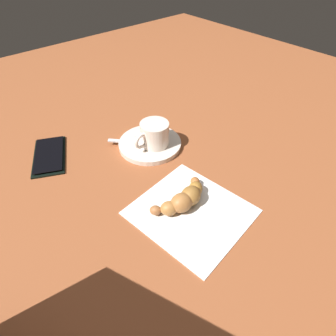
# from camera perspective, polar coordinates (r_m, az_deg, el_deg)

# --- Properties ---
(ground_plane) EXTENTS (1.80, 1.80, 0.00)m
(ground_plane) POSITION_cam_1_polar(r_m,az_deg,el_deg) (0.63, 0.60, -0.09)
(ground_plane) COLOR brown
(saucer) EXTENTS (0.15, 0.15, 0.01)m
(saucer) POSITION_cam_1_polar(r_m,az_deg,el_deg) (0.69, -3.60, 4.81)
(saucer) COLOR beige
(saucer) RESTS_ON ground
(espresso_cup) EXTENTS (0.07, 0.09, 0.06)m
(espresso_cup) POSITION_cam_1_polar(r_m,az_deg,el_deg) (0.66, -2.77, 6.75)
(espresso_cup) COLOR beige
(espresso_cup) RESTS_ON saucer
(teaspoon) EXTENTS (0.10, 0.09, 0.01)m
(teaspoon) POSITION_cam_1_polar(r_m,az_deg,el_deg) (0.68, -4.97, 5.05)
(teaspoon) COLOR silver
(teaspoon) RESTS_ON saucer
(sugar_packet) EXTENTS (0.05, 0.07, 0.01)m
(sugar_packet) POSITION_cam_1_polar(r_m,az_deg,el_deg) (0.70, -3.99, 6.79)
(sugar_packet) COLOR white
(sugar_packet) RESTS_ON saucer
(napkin) EXTENTS (0.22, 0.21, 0.00)m
(napkin) POSITION_cam_1_polar(r_m,az_deg,el_deg) (0.54, 4.60, -8.63)
(napkin) COLOR white
(napkin) RESTS_ON ground
(croissant) EXTENTS (0.06, 0.14, 0.04)m
(croissant) POSITION_cam_1_polar(r_m,az_deg,el_deg) (0.54, 3.28, -6.08)
(croissant) COLOR #9C5F34
(croissant) RESTS_ON napkin
(cell_phone) EXTENTS (0.15, 0.12, 0.01)m
(cell_phone) POSITION_cam_1_polar(r_m,az_deg,el_deg) (0.71, -22.55, 2.35)
(cell_phone) COLOR black
(cell_phone) RESTS_ON ground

